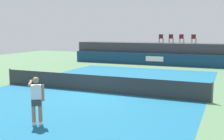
{
  "coord_description": "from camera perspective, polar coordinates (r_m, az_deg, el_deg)",
  "views": [
    {
      "loc": [
        6.9,
        -13.84,
        3.39
      ],
      "look_at": [
        0.15,
        2.0,
        1.0
      ],
      "focal_mm": 44.73,
      "sensor_mm": 36.0,
      "label": 1
    }
  ],
  "objects": [
    {
      "name": "spectator_platform",
      "position": [
        30.03,
        9.74,
        3.42
      ],
      "size": [
        18.0,
        2.8,
        2.2
      ],
      "primitive_type": "cube",
      "color": "#38383D",
      "rests_on": "ground"
    },
    {
      "name": "spectator_chair_center",
      "position": [
        29.64,
        14.04,
        6.33
      ],
      "size": [
        0.46,
        0.46,
        0.89
      ],
      "color": "#561919",
      "rests_on": "spectator_platform"
    },
    {
      "name": "tennis_ball",
      "position": [
        15.58,
        6.88,
        -4.58
      ],
      "size": [
        0.07,
        0.07,
        0.07
      ],
      "primitive_type": "sphere",
      "color": "#D8EA33",
      "rests_on": "court_inner"
    },
    {
      "name": "sponsor_wall",
      "position": [
        28.33,
        8.87,
        2.16
      ],
      "size": [
        18.0,
        0.22,
        1.2
      ],
      "color": "navy",
      "rests_on": "ground"
    },
    {
      "name": "spectator_chair_far_left",
      "position": [
        29.8,
        10.01,
        6.45
      ],
      "size": [
        0.47,
        0.47,
        0.89
      ],
      "color": "#561919",
      "rests_on": "spectator_platform"
    },
    {
      "name": "tennis_player",
      "position": [
        10.55,
        -15.19,
        -5.7
      ],
      "size": [
        1.1,
        1.01,
        1.77
      ],
      "color": "white",
      "rests_on": "court_inner"
    },
    {
      "name": "net_post_far",
      "position": [
        14.15,
        19.8,
        -4.36
      ],
      "size": [
        0.1,
        0.1,
        1.0
      ],
      "primitive_type": "cylinder",
      "color": "#4C4C51",
      "rests_on": "ground"
    },
    {
      "name": "net_post_near",
      "position": [
        19.27,
        -20.13,
        -1.21
      ],
      "size": [
        0.1,
        0.1,
        1.0
      ],
      "primitive_type": "cylinder",
      "color": "#4C4C51",
      "rests_on": "ground"
    },
    {
      "name": "tennis_net",
      "position": [
        15.73,
        -3.37,
        -2.79
      ],
      "size": [
        12.4,
        0.02,
        0.95
      ],
      "primitive_type": "cube",
      "color": "#2D2D2D",
      "rests_on": "ground"
    },
    {
      "name": "spectator_chair_right",
      "position": [
        29.26,
        16.37,
        6.23
      ],
      "size": [
        0.47,
        0.47,
        0.89
      ],
      "color": "#561919",
      "rests_on": "spectator_platform"
    },
    {
      "name": "ground_plane",
      "position": [
        18.51,
        0.78,
        -2.65
      ],
      "size": [
        48.0,
        48.0,
        0.0
      ],
      "primitive_type": "plane",
      "color": "#4C704C"
    },
    {
      "name": "spectator_chair_left",
      "position": [
        29.8,
        11.98,
        6.4
      ],
      "size": [
        0.46,
        0.46,
        0.89
      ],
      "color": "#561919",
      "rests_on": "spectator_platform"
    },
    {
      "name": "court_inner",
      "position": [
        15.83,
        -3.36,
        -4.47
      ],
      "size": [
        12.0,
        22.0,
        0.0
      ],
      "primitive_type": "cube",
      "color": "#16597A",
      "rests_on": "ground"
    }
  ]
}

